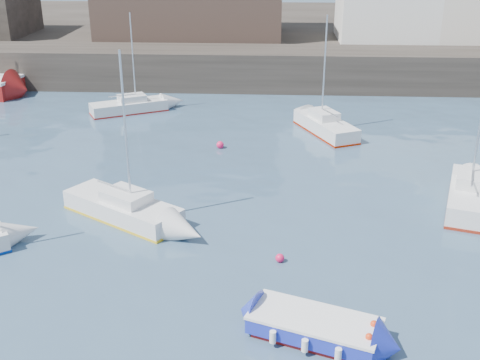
# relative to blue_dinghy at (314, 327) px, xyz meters

# --- Properties ---
(quay_wall) EXTENTS (90.00, 5.00, 3.00)m
(quay_wall) POSITION_rel_blue_dinghy_xyz_m (-2.81, 32.07, 1.07)
(quay_wall) COLOR #28231E
(quay_wall) RESTS_ON ground
(land_strip) EXTENTS (90.00, 32.00, 2.80)m
(land_strip) POSITION_rel_blue_dinghy_xyz_m (-2.81, 50.07, 0.97)
(land_strip) COLOR #28231E
(land_strip) RESTS_ON ground
(blue_dinghy) EXTENTS (4.40, 3.04, 0.77)m
(blue_dinghy) POSITION_rel_blue_dinghy_xyz_m (0.00, 0.00, 0.00)
(blue_dinghy) COLOR maroon
(blue_dinghy) RESTS_ON ground
(sailboat_b) EXTENTS (5.89, 4.73, 7.48)m
(sailboat_b) POSITION_rel_blue_dinghy_xyz_m (-7.92, 8.05, 0.06)
(sailboat_b) COLOR silver
(sailboat_b) RESTS_ON ground
(sailboat_c) EXTENTS (3.40, 5.82, 7.30)m
(sailboat_c) POSITION_rel_blue_dinghy_xyz_m (7.68, 10.11, 0.13)
(sailboat_c) COLOR silver
(sailboat_c) RESTS_ON ground
(sailboat_f) EXTENTS (3.89, 5.73, 7.15)m
(sailboat_f) POSITION_rel_blue_dinghy_xyz_m (1.90, 20.50, 0.07)
(sailboat_f) COLOR silver
(sailboat_f) RESTS_ON ground
(sailboat_h) EXTENTS (5.40, 3.95, 6.73)m
(sailboat_h) POSITION_rel_blue_dinghy_xyz_m (-11.34, 24.32, 0.01)
(sailboat_h) COLOR silver
(sailboat_h) RESTS_ON ground
(buoy_mid) EXTENTS (0.35, 0.35, 0.35)m
(buoy_mid) POSITION_rel_blue_dinghy_xyz_m (-1.03, 4.62, -0.43)
(buoy_mid) COLOR #E91850
(buoy_mid) RESTS_ON ground
(buoy_far) EXTENTS (0.43, 0.43, 0.43)m
(buoy_far) POSITION_rel_blue_dinghy_xyz_m (-4.42, 17.37, -0.43)
(buoy_far) COLOR #E91850
(buoy_far) RESTS_ON ground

